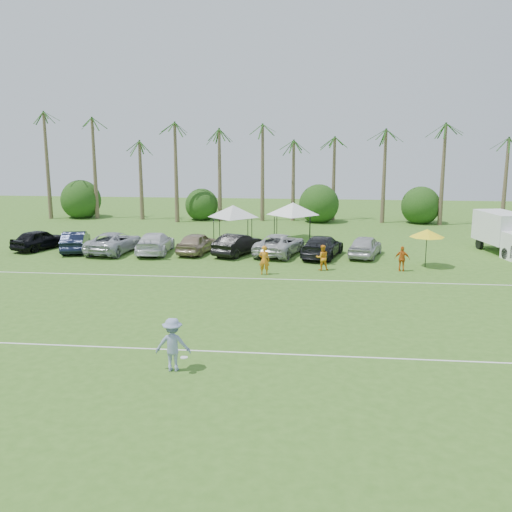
# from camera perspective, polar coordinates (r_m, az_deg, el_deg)

# --- Properties ---
(ground) EXTENTS (120.00, 120.00, 0.00)m
(ground) POSITION_cam_1_polar(r_m,az_deg,el_deg) (21.54, -10.28, -11.10)
(ground) COLOR #3C691F
(ground) RESTS_ON ground
(field_lines) EXTENTS (80.00, 12.10, 0.01)m
(field_lines) POSITION_cam_1_polar(r_m,az_deg,el_deg) (28.84, -5.82, -5.02)
(field_lines) COLOR white
(field_lines) RESTS_ON ground
(palm_tree_0) EXTENTS (2.40, 2.40, 8.90)m
(palm_tree_0) POSITION_cam_1_polar(r_m,az_deg,el_deg) (63.44, -20.20, 10.30)
(palm_tree_0) COLOR brown
(palm_tree_0) RESTS_ON ground
(palm_tree_1) EXTENTS (2.40, 2.40, 9.90)m
(palm_tree_1) POSITION_cam_1_polar(r_m,az_deg,el_deg) (61.41, -15.99, 11.35)
(palm_tree_1) COLOR brown
(palm_tree_1) RESTS_ON ground
(palm_tree_2) EXTENTS (2.40, 2.40, 10.90)m
(palm_tree_2) POSITION_cam_1_polar(r_m,az_deg,el_deg) (59.73, -11.48, 12.40)
(palm_tree_2) COLOR brown
(palm_tree_2) RESTS_ON ground
(palm_tree_3) EXTENTS (2.40, 2.40, 11.90)m
(palm_tree_3) POSITION_cam_1_polar(r_m,az_deg,el_deg) (58.68, -7.69, 13.37)
(palm_tree_3) COLOR brown
(palm_tree_3) RESTS_ON ground
(palm_tree_4) EXTENTS (2.40, 2.40, 8.90)m
(palm_tree_4) POSITION_cam_1_polar(r_m,az_deg,el_deg) (57.85, -3.70, 10.91)
(palm_tree_4) COLOR brown
(palm_tree_4) RESTS_ON ground
(palm_tree_5) EXTENTS (2.40, 2.40, 9.90)m
(palm_tree_5) POSITION_cam_1_polar(r_m,az_deg,el_deg) (57.30, 0.32, 11.80)
(palm_tree_5) COLOR brown
(palm_tree_5) RESTS_ON ground
(palm_tree_6) EXTENTS (2.40, 2.40, 10.90)m
(palm_tree_6) POSITION_cam_1_polar(r_m,az_deg,el_deg) (57.03, 4.42, 12.63)
(palm_tree_6) COLOR brown
(palm_tree_6) RESTS_ON ground
(palm_tree_7) EXTENTS (2.40, 2.40, 11.90)m
(palm_tree_7) POSITION_cam_1_polar(r_m,az_deg,el_deg) (57.06, 8.57, 13.39)
(palm_tree_7) COLOR brown
(palm_tree_7) RESTS_ON ground
(palm_tree_8) EXTENTS (2.40, 2.40, 8.90)m
(palm_tree_8) POSITION_cam_1_polar(r_m,az_deg,el_deg) (57.45, 13.56, 10.61)
(palm_tree_8) COLOR brown
(palm_tree_8) RESTS_ON ground
(palm_tree_9) EXTENTS (2.40, 2.40, 9.90)m
(palm_tree_9) POSITION_cam_1_polar(r_m,az_deg,el_deg) (58.28, 18.58, 11.20)
(palm_tree_9) COLOR brown
(palm_tree_9) RESTS_ON ground
(palm_tree_10) EXTENTS (2.40, 2.40, 10.90)m
(palm_tree_10) POSITION_cam_1_polar(r_m,az_deg,el_deg) (59.53, 23.43, 11.69)
(palm_tree_10) COLOR brown
(palm_tree_10) RESTS_ON ground
(bush_tree_0) EXTENTS (4.00, 4.00, 4.00)m
(bush_tree_0) POSITION_cam_1_polar(r_m,az_deg,el_deg) (63.43, -17.00, 5.35)
(bush_tree_0) COLOR brown
(bush_tree_0) RESTS_ON ground
(bush_tree_1) EXTENTS (4.00, 4.00, 4.00)m
(bush_tree_1) POSITION_cam_1_polar(r_m,az_deg,el_deg) (59.55, -5.36, 5.43)
(bush_tree_1) COLOR brown
(bush_tree_1) RESTS_ON ground
(bush_tree_2) EXTENTS (4.00, 4.00, 4.00)m
(bush_tree_2) POSITION_cam_1_polar(r_m,az_deg,el_deg) (58.36, 6.31, 5.28)
(bush_tree_2) COLOR brown
(bush_tree_2) RESTS_ON ground
(bush_tree_3) EXTENTS (4.00, 4.00, 4.00)m
(bush_tree_3) POSITION_cam_1_polar(r_m,az_deg,el_deg) (59.24, 16.06, 4.99)
(bush_tree_3) COLOR brown
(bush_tree_3) RESTS_ON ground
(sideline_player_a) EXTENTS (0.68, 0.46, 1.82)m
(sideline_player_a) POSITION_cam_1_polar(r_m,az_deg,el_deg) (35.06, 0.83, -0.41)
(sideline_player_a) COLOR orange
(sideline_player_a) RESTS_ON ground
(sideline_player_b) EXTENTS (0.91, 0.77, 1.64)m
(sideline_player_b) POSITION_cam_1_polar(r_m,az_deg,el_deg) (36.48, 6.64, -0.16)
(sideline_player_b) COLOR orange
(sideline_player_b) RESTS_ON ground
(sideline_player_c) EXTENTS (1.00, 0.59, 1.61)m
(sideline_player_c) POSITION_cam_1_polar(r_m,az_deg,el_deg) (37.11, 14.41, -0.27)
(sideline_player_c) COLOR orange
(sideline_player_c) RESTS_ON ground
(box_truck) EXTENTS (3.34, 6.04, 2.94)m
(box_truck) POSITION_cam_1_polar(r_m,az_deg,el_deg) (45.15, 23.61, 2.20)
(box_truck) COLOR white
(box_truck) RESTS_ON ground
(canopy_tent_left) EXTENTS (4.23, 4.23, 3.43)m
(canopy_tent_left) POSITION_cam_1_polar(r_m,az_deg,el_deg) (46.35, -2.31, 5.10)
(canopy_tent_left) COLOR black
(canopy_tent_left) RESTS_ON ground
(canopy_tent_right) EXTENTS (4.40, 4.40, 3.57)m
(canopy_tent_right) POSITION_cam_1_polar(r_m,az_deg,el_deg) (47.28, 3.72, 5.36)
(canopy_tent_right) COLOR black
(canopy_tent_right) RESTS_ON ground
(market_umbrella) EXTENTS (2.25, 2.25, 2.50)m
(market_umbrella) POSITION_cam_1_polar(r_m,az_deg,el_deg) (38.47, 16.74, 2.20)
(market_umbrella) COLOR black
(market_umbrella) RESTS_ON ground
(frisbee_player) EXTENTS (1.33, 0.83, 1.97)m
(frisbee_player) POSITION_cam_1_polar(r_m,az_deg,el_deg) (20.99, -8.32, -8.75)
(frisbee_player) COLOR #8491BC
(frisbee_player) RESTS_ON ground
(parked_car_0) EXTENTS (3.25, 4.84, 1.53)m
(parked_car_0) POSITION_cam_1_polar(r_m,az_deg,el_deg) (46.07, -20.84, 1.57)
(parked_car_0) COLOR black
(parked_car_0) RESTS_ON ground
(parked_car_1) EXTENTS (2.80, 4.91, 1.53)m
(parked_car_1) POSITION_cam_1_polar(r_m,az_deg,el_deg) (44.38, -17.60, 1.42)
(parked_car_1) COLOR black
(parked_car_1) RESTS_ON ground
(parked_car_2) EXTENTS (3.21, 5.78, 1.53)m
(parked_car_2) POSITION_cam_1_polar(r_m,az_deg,el_deg) (43.14, -13.96, 1.34)
(parked_car_2) COLOR #ABAEB5
(parked_car_2) RESTS_ON ground
(parked_car_3) EXTENTS (2.48, 5.40, 1.53)m
(parked_car_3) POSITION_cam_1_polar(r_m,az_deg,el_deg) (42.28, -10.06, 1.30)
(parked_car_3) COLOR silver
(parked_car_3) RESTS_ON ground
(parked_car_4) EXTENTS (2.57, 4.74, 1.53)m
(parked_car_4) POSITION_cam_1_polar(r_m,az_deg,el_deg) (41.84, -5.94, 1.32)
(parked_car_4) COLOR gray
(parked_car_4) RESTS_ON ground
(parked_car_5) EXTENTS (3.29, 4.91, 1.53)m
(parked_car_5) POSITION_cam_1_polar(r_m,az_deg,el_deg) (41.09, -1.86, 1.18)
(parked_car_5) COLOR black
(parked_car_5) RESTS_ON ground
(parked_car_6) EXTENTS (3.89, 5.98, 1.53)m
(parked_car_6) POSITION_cam_1_polar(r_m,az_deg,el_deg) (41.09, 2.40, 1.18)
(parked_car_6) COLOR #BABABA
(parked_car_6) RESTS_ON ground
(parked_car_7) EXTENTS (3.43, 5.65, 1.53)m
(parked_car_7) POSITION_cam_1_polar(r_m,az_deg,el_deg) (40.57, 6.64, 0.97)
(parked_car_7) COLOR black
(parked_car_7) RESTS_ON ground
(parked_car_8) EXTENTS (2.95, 4.81, 1.53)m
(parked_car_8) POSITION_cam_1_polar(r_m,az_deg,el_deg) (41.15, 10.87, 0.99)
(parked_car_8) COLOR #B7B7BA
(parked_car_8) RESTS_ON ground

